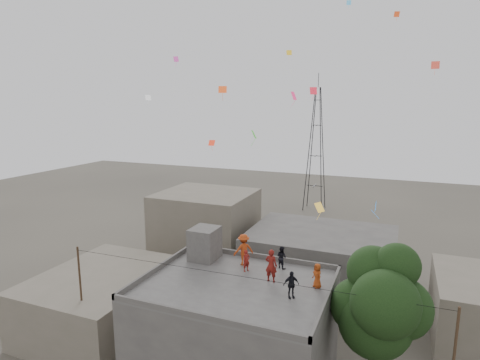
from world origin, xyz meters
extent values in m
cube|color=#494644|center=(0.00, 0.00, 3.00)|extent=(10.00, 8.00, 6.00)
cube|color=#514E4C|center=(0.00, 0.00, 6.05)|extent=(10.00, 8.00, 0.10)
cube|color=#494644|center=(0.00, 3.92, 6.25)|extent=(10.00, 0.15, 0.30)
cube|color=#494644|center=(0.00, -3.92, 6.25)|extent=(10.00, 0.15, 0.30)
cube|color=#494644|center=(4.92, 0.00, 6.25)|extent=(0.15, 8.00, 0.30)
cube|color=#494644|center=(-4.92, 0.00, 6.25)|extent=(0.15, 8.00, 0.30)
cube|color=#494644|center=(-3.20, 2.60, 7.10)|extent=(1.60, 1.80, 2.00)
cube|color=#655F50|center=(-11.00, 2.00, 2.00)|extent=(8.00, 10.00, 4.00)
cube|color=#494644|center=(2.00, 14.00, 2.50)|extent=(12.00, 9.00, 5.00)
cube|color=#655F50|center=(-10.00, 16.00, 3.50)|extent=(9.00, 8.00, 7.00)
cylinder|color=black|center=(7.35, 0.60, 3.60)|extent=(0.64, 0.91, 2.14)
sphere|color=black|center=(7.20, 0.50, 5.20)|extent=(3.60, 3.60, 3.60)
sphere|color=black|center=(8.30, 0.80, 6.00)|extent=(3.00, 3.00, 3.00)
sphere|color=black|center=(6.30, 1.00, 5.60)|extent=(2.80, 2.80, 2.80)
sphere|color=black|center=(7.60, -0.30, 6.60)|extent=(3.20, 3.20, 3.20)
sphere|color=black|center=(6.90, 1.40, 7.40)|extent=(2.60, 2.60, 2.60)
sphere|color=black|center=(8.00, 1.10, 8.00)|extent=(2.20, 2.20, 2.20)
cylinder|color=black|center=(-9.50, -1.50, 3.70)|extent=(0.12, 0.12, 7.40)
cylinder|color=black|center=(0.50, -1.25, 7.20)|extent=(20.00, 0.52, 0.02)
cylinder|color=black|center=(-4.85, 39.15, 9.00)|extent=(1.27, 1.27, 18.01)
cylinder|color=black|center=(-3.15, 39.15, 9.00)|extent=(1.27, 1.27, 18.01)
cylinder|color=black|center=(-3.15, 40.85, 9.00)|extent=(1.27, 1.27, 18.01)
cylinder|color=black|center=(-4.85, 40.85, 9.00)|extent=(1.27, 1.27, 18.01)
cube|color=black|center=(-4.00, 40.00, 3.60)|extent=(2.36, 0.08, 0.08)
cube|color=black|center=(-4.00, 40.00, 3.60)|extent=(0.08, 2.36, 0.08)
cube|color=black|center=(-4.00, 40.00, 8.10)|extent=(1.81, 0.08, 0.08)
cube|color=black|center=(-4.00, 40.00, 8.10)|extent=(0.08, 1.81, 0.08)
cube|color=black|center=(-4.00, 40.00, 12.60)|extent=(1.26, 0.08, 0.08)
cube|color=black|center=(-4.00, 40.00, 12.60)|extent=(0.08, 1.26, 0.08)
cube|color=black|center=(-4.00, 40.00, 16.20)|extent=(0.82, 0.08, 0.08)
cube|color=black|center=(-4.00, 40.00, 16.20)|extent=(0.08, 0.82, 0.08)
cylinder|color=black|center=(-4.00, 40.00, 19.00)|extent=(0.08, 0.08, 2.00)
imported|color=maroon|center=(1.66, 1.03, 7.02)|extent=(0.69, 0.47, 1.85)
imported|color=#9D3A12|center=(4.14, 1.25, 6.76)|extent=(0.75, 0.76, 1.33)
imported|color=black|center=(1.66, 3.02, 6.77)|extent=(0.81, 0.74, 1.34)
imported|color=black|center=(3.16, -0.37, 6.80)|extent=(0.87, 0.74, 1.40)
imported|color=#AF3C14|center=(-0.59, 2.62, 7.06)|extent=(1.40, 1.35, 1.92)
imported|color=maroon|center=(-0.09, 1.81, 6.74)|extent=(0.50, 0.56, 1.28)
plane|color=#F53519|center=(-5.56, 8.55, 12.78)|extent=(0.49, 0.28, 0.41)
plane|color=#EE2566|center=(0.89, 7.85, 16.20)|extent=(0.29, 0.61, 0.55)
plane|color=yellow|center=(-1.31, 14.42, 19.78)|extent=(0.46, 0.30, 0.36)
plane|color=blue|center=(6.84, 1.10, 10.84)|extent=(0.03, 0.49, 0.49)
plane|color=white|center=(-11.19, 8.67, 16.16)|extent=(0.41, 0.47, 0.41)
plane|color=red|center=(6.71, 15.31, 22.29)|extent=(0.45, 0.31, 0.37)
plane|color=green|center=(0.79, 0.54, 14.16)|extent=(0.40, 0.48, 0.41)
plane|color=#D64232|center=(9.26, 8.03, 17.89)|extent=(0.47, 0.22, 0.42)
plane|color=#DC4917|center=(-2.07, 3.00, 16.49)|extent=(0.55, 0.43, 0.40)
plane|color=#4AACE0|center=(3.40, 13.47, 23.00)|extent=(0.33, 0.13, 0.31)
plane|color=#DB45AB|center=(-6.74, 5.69, 18.64)|extent=(0.37, 0.13, 0.34)
plane|color=yellow|center=(4.13, 1.18, 10.50)|extent=(0.49, 0.60, 0.45)
plane|color=#FB273F|center=(1.54, 10.93, 16.60)|extent=(0.56, 0.26, 0.51)
camera|label=1|loc=(7.86, -18.62, 15.69)|focal=30.00mm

